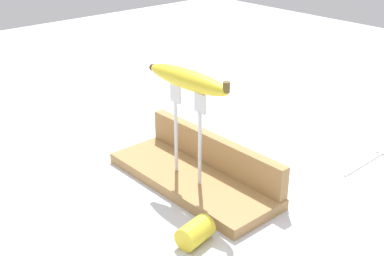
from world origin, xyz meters
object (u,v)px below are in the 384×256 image
fork_stand_center (188,126)px  banana_chunk_near (196,232)px  banana_raised_center (187,79)px  fork_fallen_near (375,157)px

fork_stand_center → banana_chunk_near: fork_stand_center is taller
banana_raised_center → fork_stand_center: bearing=2.4°
banana_chunk_near → fork_stand_center: bearing=142.9°
banana_raised_center → fork_fallen_near: size_ratio=1.12×
banana_raised_center → banana_chunk_near: 0.27m
banana_raised_center → fork_fallen_near: 0.47m
banana_raised_center → fork_fallen_near: (0.18, 0.38, -0.22)m
fork_stand_center → banana_chunk_near: (0.14, -0.11, -0.11)m
fork_fallen_near → fork_stand_center: bearing=-115.7°
fork_stand_center → banana_raised_center: 0.09m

